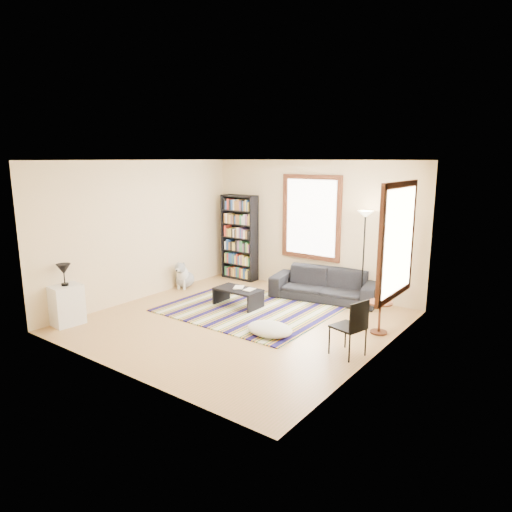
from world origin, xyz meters
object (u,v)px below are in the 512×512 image
Objects in this scene: side_table at (379,317)px; white_cabinet at (67,305)px; bookshelf at (240,237)px; sofa at (324,284)px; floor_cushion at (270,329)px; floor_lamp at (363,259)px; coffee_table at (238,298)px; dog at (185,274)px; folding_chair at (348,327)px.

side_table is 5.32m from white_cabinet.
side_table is (4.04, -1.38, -0.73)m from bookshelf.
floor_cushion is (0.21, -2.24, -0.21)m from sofa.
floor_lamp is at bearing 124.99° from side_table.
white_cabinet reaches higher than coffee_table.
sofa is 3.98× the size of side_table.
floor_lamp is 3.11× the size of dog.
folding_chair is 4.78m from white_cabinet.
folding_chair is 1.44× the size of dog.
folding_chair is (-0.05, -1.09, 0.16)m from side_table.
dog reaches higher than floor_cushion.
folding_chair reaches higher than sofa.
dog is at bearing -171.03° from sofa.
folding_chair is at bearing -16.36° from coffee_table.
floor_lamp is at bearing 0.22° from dog.
side_table is at bearing 102.21° from folding_chair.
sofa is at bearing 2.70° from dog.
floor_cushion is (2.63, -2.51, -0.90)m from bookshelf.
floor_cushion is at bearing -32.01° from coffee_table.
white_cabinet is at bearing -143.83° from folding_chair.
floor_lamp is (0.77, 0.10, 0.62)m from sofa.
folding_chair is (2.69, -0.79, 0.25)m from coffee_table.
white_cabinet is (-1.76, -2.53, 0.17)m from coffee_table.
side_table is at bearing -17.81° from dog.
folding_chair reaches higher than dog.
side_table is (1.40, 1.14, 0.17)m from floor_cushion.
white_cabinet reaches higher than dog.
dog is (-0.50, -1.33, -0.70)m from bookshelf.
bookshelf is at bearing 162.64° from sofa.
bookshelf reaches higher than folding_chair.
white_cabinet is at bearing -96.29° from bookshelf.
floor_lamp is at bearing 123.88° from folding_chair.
dog is (-3.69, -1.16, -0.63)m from floor_lamp.
floor_lamp reaches higher than folding_chair.
floor_cushion is at bearing -103.42° from floor_lamp.
white_cabinet reaches higher than floor_cushion.
side_table reaches higher than coffee_table.
floor_lamp reaches higher than white_cabinet.
bookshelf reaches higher than coffee_table.
folding_chair is (0.79, -2.30, -0.50)m from floor_lamp.
floor_lamp is 5.48m from white_cabinet.
white_cabinet is at bearing -106.50° from dog.
floor_lamp is at bearing 53.42° from white_cabinet.
sofa is 4.89m from white_cabinet.
white_cabinet is (-3.10, -1.69, 0.25)m from floor_cushion.
bookshelf is 2.86× the size of white_cabinet.
bookshelf reaches higher than white_cabinet.
dog is at bearing 159.36° from floor_cushion.
sofa is 1.16× the size of floor_lamp.
floor_cushion is 1.82m from side_table.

